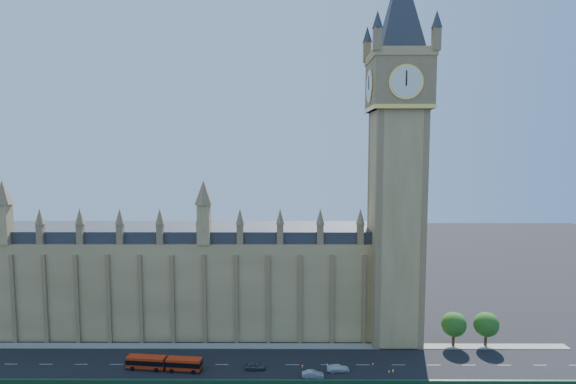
{
  "coord_description": "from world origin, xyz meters",
  "views": [
    {
      "loc": [
        11.43,
        -97.53,
        48.35
      ],
      "look_at": [
        10.97,
        10.0,
        38.39
      ],
      "focal_mm": 28.0,
      "sensor_mm": 36.0,
      "label": 1
    }
  ],
  "objects_px": {
    "car_grey": "(255,366)",
    "car_white": "(338,368)",
    "car_silver": "(313,374)",
    "red_bus": "(164,363)"
  },
  "relations": [
    {
      "from": "car_grey",
      "to": "car_white",
      "type": "distance_m",
      "value": 18.34
    },
    {
      "from": "car_silver",
      "to": "red_bus",
      "type": "bearing_deg",
      "value": 85.77
    },
    {
      "from": "red_bus",
      "to": "car_grey",
      "type": "relative_size",
      "value": 3.8
    },
    {
      "from": "red_bus",
      "to": "car_grey",
      "type": "distance_m",
      "value": 20.09
    },
    {
      "from": "car_silver",
      "to": "car_white",
      "type": "relative_size",
      "value": 0.92
    },
    {
      "from": "car_grey",
      "to": "red_bus",
      "type": "bearing_deg",
      "value": 90.3
    },
    {
      "from": "red_bus",
      "to": "car_silver",
      "type": "xyz_separation_m",
      "value": [
        32.71,
        -3.37,
        -0.74
      ]
    },
    {
      "from": "car_grey",
      "to": "car_silver",
      "type": "xyz_separation_m",
      "value": [
        12.64,
        -3.59,
        0.0
      ]
    },
    {
      "from": "car_grey",
      "to": "car_white",
      "type": "xyz_separation_m",
      "value": [
        18.32,
        -0.71,
        -0.04
      ]
    },
    {
      "from": "car_silver",
      "to": "car_white",
      "type": "bearing_deg",
      "value": -61.48
    }
  ]
}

